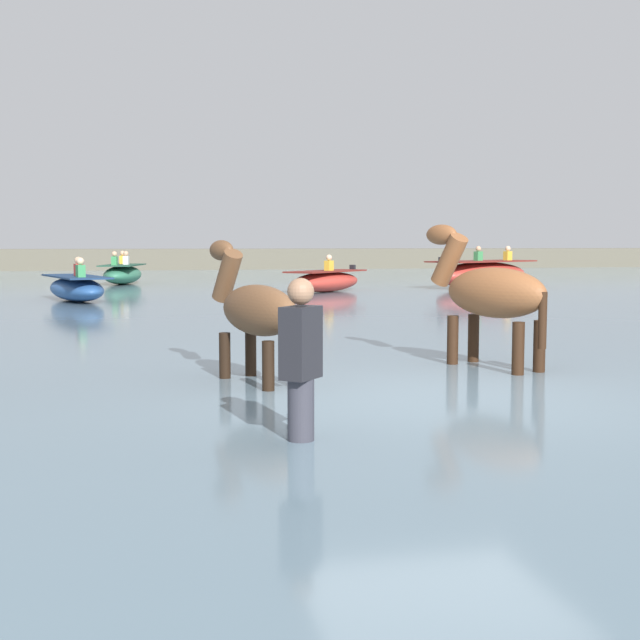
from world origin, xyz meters
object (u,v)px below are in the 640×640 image
at_px(boat_mid_outer, 123,274).
at_px(boat_mid_channel, 76,288).
at_px(boat_near_starboard, 326,281).
at_px(horse_trailing_chestnut, 490,297).
at_px(boat_near_port, 482,274).
at_px(person_wading_close, 301,380).
at_px(horse_lead_bay, 255,314).

bearing_deg(boat_mid_outer, boat_mid_channel, -96.48).
bearing_deg(boat_mid_outer, boat_near_starboard, -45.35).
bearing_deg(boat_mid_channel, boat_near_starboard, 20.63).
bearing_deg(boat_mid_outer, horse_trailing_chestnut, -78.06).
bearing_deg(boat_near_starboard, boat_near_port, 12.10).
xyz_separation_m(boat_near_port, person_wading_close, (-9.84, -20.02, 0.01)).
bearing_deg(boat_mid_channel, person_wading_close, -80.51).
bearing_deg(horse_lead_bay, boat_mid_outer, 94.47).
distance_m(horse_trailing_chestnut, person_wading_close, 4.36).
height_order(boat_near_port, boat_mid_channel, boat_near_port).
relative_size(boat_near_port, boat_mid_channel, 1.23).
height_order(boat_mid_outer, person_wading_close, person_wading_close).
bearing_deg(boat_near_port, boat_mid_channel, -163.00).
distance_m(horse_lead_bay, person_wading_close, 2.76).
distance_m(boat_near_port, boat_mid_channel, 13.12).
distance_m(boat_near_starboard, boat_mid_channel, 7.55).
bearing_deg(person_wading_close, horse_lead_bay, 89.31).
height_order(boat_near_port, person_wading_close, boat_near_port).
distance_m(boat_near_starboard, person_wading_close, 19.35).
distance_m(horse_lead_bay, boat_mid_outer, 22.31).
bearing_deg(boat_near_port, boat_mid_outer, 156.71).
distance_m(boat_mid_outer, person_wading_close, 25.05).
relative_size(boat_mid_channel, person_wading_close, 2.19).
bearing_deg(boat_near_starboard, boat_mid_outer, 134.65).
relative_size(horse_trailing_chestnut, boat_near_port, 0.48).
xyz_separation_m(boat_near_starboard, boat_near_port, (5.48, 1.17, 0.12)).
relative_size(horse_lead_bay, boat_mid_outer, 0.58).
xyz_separation_m(horse_trailing_chestnut, boat_near_starboard, (1.47, 15.61, -0.52)).
bearing_deg(person_wading_close, boat_near_port, 63.82).
bearing_deg(boat_near_starboard, horse_lead_bay, -105.06).
bearing_deg(boat_mid_outer, person_wading_close, -86.10).
distance_m(horse_lead_bay, boat_near_starboard, 16.67).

